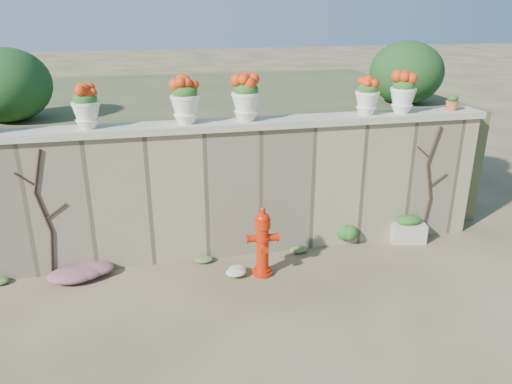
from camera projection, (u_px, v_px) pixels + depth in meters
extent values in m
plane|color=brown|center=(258.00, 314.00, 6.34)|extent=(80.00, 80.00, 0.00)
cube|color=#948663|center=(232.00, 192.00, 7.63)|extent=(8.00, 0.40, 2.00)
cube|color=beige|center=(231.00, 125.00, 7.26)|extent=(8.10, 0.52, 0.10)
cube|color=#384C23|center=(205.00, 140.00, 10.55)|extent=(9.00, 6.00, 2.00)
ellipsoid|color=#143814|center=(7.00, 85.00, 7.52)|extent=(1.30, 1.30, 1.10)
ellipsoid|color=#143814|center=(406.00, 73.00, 8.88)|extent=(1.30, 1.30, 1.10)
cylinder|color=black|center=(52.00, 254.00, 7.11)|extent=(0.12, 0.04, 0.70)
cylinder|color=black|center=(43.00, 213.00, 6.88)|extent=(0.17, 0.04, 0.61)
cylinder|color=black|center=(37.00, 171.00, 6.67)|extent=(0.18, 0.04, 0.61)
cylinder|color=black|center=(56.00, 212.00, 6.91)|extent=(0.30, 0.02, 0.22)
cylinder|color=black|center=(24.00, 179.00, 6.67)|extent=(0.25, 0.02, 0.21)
cylinder|color=black|center=(426.00, 218.00, 8.33)|extent=(0.12, 0.04, 0.70)
cylinder|color=black|center=(429.00, 181.00, 8.09)|extent=(0.17, 0.04, 0.61)
cylinder|color=black|center=(434.00, 145.00, 7.88)|extent=(0.18, 0.04, 0.61)
cylinder|color=black|center=(438.00, 180.00, 8.13)|extent=(0.30, 0.02, 0.22)
cylinder|color=black|center=(424.00, 152.00, 7.88)|extent=(0.25, 0.02, 0.21)
cylinder|color=red|center=(262.00, 272.00, 7.28)|extent=(0.30, 0.30, 0.05)
cylinder|color=red|center=(263.00, 248.00, 7.13)|extent=(0.18, 0.18, 0.66)
cylinder|color=red|center=(263.00, 238.00, 7.08)|extent=(0.22, 0.22, 0.04)
cylinder|color=red|center=(263.00, 224.00, 7.00)|extent=(0.22, 0.22, 0.13)
ellipsoid|color=red|center=(263.00, 217.00, 6.96)|extent=(0.20, 0.20, 0.15)
cylinder|color=red|center=(263.00, 211.00, 6.93)|extent=(0.07, 0.07, 0.11)
cylinder|color=red|center=(252.00, 239.00, 7.06)|extent=(0.16, 0.12, 0.11)
cylinder|color=red|center=(273.00, 237.00, 7.10)|extent=(0.16, 0.12, 0.11)
cylinder|color=red|center=(264.00, 248.00, 7.01)|extent=(0.10, 0.11, 0.10)
cube|color=beige|center=(408.00, 232.00, 8.25)|extent=(0.60, 0.42, 0.32)
ellipsoid|color=#1E5119|center=(409.00, 220.00, 8.17)|extent=(0.46, 0.34, 0.16)
ellipsoid|color=#1E5119|center=(349.00, 232.00, 8.05)|extent=(0.52, 0.47, 0.50)
ellipsoid|color=#B72477|center=(83.00, 270.00, 7.15)|extent=(0.89, 0.59, 0.24)
ellipsoid|color=white|center=(239.00, 270.00, 7.23)|extent=(0.47, 0.38, 0.17)
ellipsoid|color=#1E5119|center=(85.00, 99.00, 6.69)|extent=(0.32, 0.32, 0.19)
ellipsoid|color=red|center=(84.00, 93.00, 6.66)|extent=(0.28, 0.28, 0.20)
ellipsoid|color=#1E5119|center=(185.00, 92.00, 6.95)|extent=(0.36, 0.36, 0.22)
ellipsoid|color=red|center=(184.00, 85.00, 6.92)|extent=(0.31, 0.31, 0.22)
ellipsoid|color=#1E5119|center=(246.00, 89.00, 7.13)|extent=(0.36, 0.36, 0.22)
ellipsoid|color=red|center=(246.00, 83.00, 7.10)|extent=(0.32, 0.32, 0.23)
ellipsoid|color=#1E5119|center=(368.00, 89.00, 7.54)|extent=(0.32, 0.32, 0.19)
ellipsoid|color=red|center=(368.00, 83.00, 7.51)|extent=(0.28, 0.28, 0.20)
ellipsoid|color=#1E5119|center=(404.00, 85.00, 7.65)|extent=(0.34, 0.34, 0.21)
ellipsoid|color=red|center=(404.00, 80.00, 7.62)|extent=(0.30, 0.30, 0.21)
ellipsoid|color=#1E5119|center=(453.00, 99.00, 7.92)|extent=(0.17, 0.17, 0.12)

